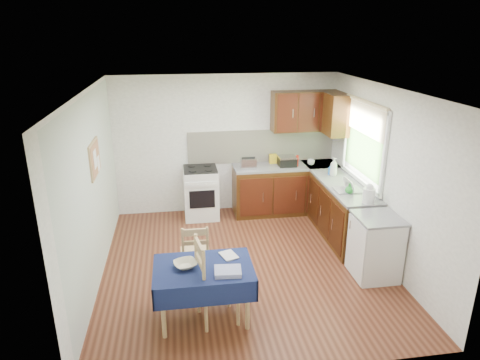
{
  "coord_description": "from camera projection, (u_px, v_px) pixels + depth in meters",
  "views": [
    {
      "loc": [
        -0.89,
        -5.35,
        3.22
      ],
      "look_at": [
        -0.02,
        0.33,
        1.19
      ],
      "focal_mm": 32.0,
      "sensor_mm": 36.0,
      "label": 1
    }
  ],
  "objects": [
    {
      "name": "kettle",
      "position": [
        369.0,
        194.0,
        6.0
      ],
      "size": [
        0.17,
        0.17,
        0.29
      ],
      "color": "white",
      "rests_on": "worktop_right"
    },
    {
      "name": "soap_bottle_a",
      "position": [
        334.0,
        167.0,
        7.11
      ],
      "size": [
        0.16,
        0.16,
        0.31
      ],
      "primitive_type": "imported",
      "rotation": [
        0.0,
        0.0,
        0.46
      ],
      "color": "white",
      "rests_on": "worktop_right"
    },
    {
      "name": "stove",
      "position": [
        201.0,
        193.0,
        7.64
      ],
      "size": [
        0.6,
        0.61,
        0.92
      ],
      "color": "white",
      "rests_on": "ground"
    },
    {
      "name": "yellow_packet",
      "position": [
        273.0,
        159.0,
        7.8
      ],
      "size": [
        0.15,
        0.12,
        0.17
      ],
      "primitive_type": "cube",
      "rotation": [
        0.0,
        0.0,
        0.35
      ],
      "color": "yellow",
      "rests_on": "worktop_back"
    },
    {
      "name": "base_cabinets",
      "position": [
        310.0,
        199.0,
        7.41
      ],
      "size": [
        1.9,
        2.3,
        0.86
      ],
      "color": "black",
      "rests_on": "ground"
    },
    {
      "name": "sandwich_press",
      "position": [
        287.0,
        161.0,
        7.65
      ],
      "size": [
        0.31,
        0.27,
        0.18
      ],
      "rotation": [
        0.0,
        0.0,
        -0.26
      ],
      "color": "black",
      "rests_on": "worktop_back"
    },
    {
      "name": "worktop_right",
      "position": [
        344.0,
        186.0,
        6.74
      ],
      "size": [
        0.6,
        1.7,
        0.04
      ],
      "primitive_type": "cube",
      "color": "slate",
      "rests_on": "base_cabinets"
    },
    {
      "name": "upper_cabinets",
      "position": [
        314.0,
        112.0,
        7.47
      ],
      "size": [
        1.2,
        0.85,
        0.7
      ],
      "color": "black",
      "rests_on": "wall_back"
    },
    {
      "name": "soap_bottle_b",
      "position": [
        332.0,
        169.0,
        7.18
      ],
      "size": [
        0.13,
        0.13,
        0.2
      ],
      "primitive_type": "imported",
      "rotation": [
        0.0,
        0.0,
        2.47
      ],
      "color": "blue",
      "rests_on": "worktop_right"
    },
    {
      "name": "tea_towel",
      "position": [
        228.0,
        271.0,
        4.7
      ],
      "size": [
        0.31,
        0.25,
        0.05
      ],
      "primitive_type": "cube",
      "rotation": [
        0.0,
        0.0,
        -0.09
      ],
      "color": "navy",
      "rests_on": "dining_table"
    },
    {
      "name": "book",
      "position": [
        222.0,
        257.0,
        5.02
      ],
      "size": [
        0.23,
        0.27,
        0.02
      ],
      "primitive_type": "imported",
      "rotation": [
        0.0,
        0.0,
        0.33
      ],
      "color": "white",
      "rests_on": "dining_table"
    },
    {
      "name": "floor",
      "position": [
        245.0,
        265.0,
        6.19
      ],
      "size": [
        4.2,
        4.2,
        0.0
      ],
      "primitive_type": "plane",
      "color": "#462012",
      "rests_on": "ground"
    },
    {
      "name": "dish_rack",
      "position": [
        348.0,
        189.0,
        6.49
      ],
      "size": [
        0.41,
        0.31,
        0.19
      ],
      "rotation": [
        0.0,
        0.0,
        0.4
      ],
      "color": "gray",
      "rests_on": "worktop_right"
    },
    {
      "name": "soap_bottle_c",
      "position": [
        349.0,
        188.0,
        6.36
      ],
      "size": [
        0.17,
        0.17,
        0.16
      ],
      "primitive_type": "imported",
      "rotation": [
        0.0,
        0.0,
        3.8
      ],
      "color": "green",
      "rests_on": "worktop_right"
    },
    {
      "name": "corkboard",
      "position": [
        95.0,
        159.0,
        5.65
      ],
      "size": [
        0.04,
        0.62,
        0.47
      ],
      "color": "tan",
      "rests_on": "wall_left"
    },
    {
      "name": "ceiling",
      "position": [
        245.0,
        90.0,
        5.36
      ],
      "size": [
        4.0,
        4.2,
        0.02
      ],
      "primitive_type": "cube",
      "color": "white",
      "rests_on": "wall_back"
    },
    {
      "name": "wall_back",
      "position": [
        226.0,
        144.0,
        7.73
      ],
      "size": [
        4.0,
        0.02,
        2.5
      ],
      "primitive_type": "cube",
      "color": "silver",
      "rests_on": "ground"
    },
    {
      "name": "wall_front",
      "position": [
        283.0,
        263.0,
        3.82
      ],
      "size": [
        4.0,
        0.02,
        2.5
      ],
      "primitive_type": "cube",
      "color": "silver",
      "rests_on": "ground"
    },
    {
      "name": "sauce_bottle",
      "position": [
        297.0,
        161.0,
        7.62
      ],
      "size": [
        0.05,
        0.05,
        0.2
      ],
      "primitive_type": "cylinder",
      "color": "red",
      "rests_on": "worktop_back"
    },
    {
      "name": "wall_right",
      "position": [
        384.0,
        176.0,
        6.06
      ],
      "size": [
        0.02,
        4.2,
        2.5
      ],
      "primitive_type": "cube",
      "color": "silver",
      "rests_on": "ground"
    },
    {
      "name": "splashback",
      "position": [
        262.0,
        146.0,
        7.82
      ],
      "size": [
        2.7,
        0.02,
        0.6
      ],
      "primitive_type": "cube",
      "color": "#F1E7CC",
      "rests_on": "wall_back"
    },
    {
      "name": "cup",
      "position": [
        311.0,
        162.0,
        7.72
      ],
      "size": [
        0.13,
        0.13,
        0.1
      ],
      "primitive_type": "imported",
      "rotation": [
        0.0,
        0.0,
        -0.04
      ],
      "color": "silver",
      "rests_on": "worktop_back"
    },
    {
      "name": "chair_far",
      "position": [
        195.0,
        252.0,
        5.61
      ],
      "size": [
        0.39,
        0.39,
        0.87
      ],
      "rotation": [
        0.0,
        0.0,
        3.13
      ],
      "color": "tan",
      "rests_on": "ground"
    },
    {
      "name": "plate_bowl",
      "position": [
        185.0,
        264.0,
        4.82
      ],
      "size": [
        0.32,
        0.32,
        0.06
      ],
      "primitive_type": "imported",
      "rotation": [
        0.0,
        0.0,
        0.3
      ],
      "color": "beige",
      "rests_on": "dining_table"
    },
    {
      "name": "dining_table",
      "position": [
        204.0,
        275.0,
        4.87
      ],
      "size": [
        1.13,
        0.77,
        0.68
      ],
      "rotation": [
        0.0,
        0.0,
        0.05
      ],
      "color": "#0E1338",
      "rests_on": "ground"
    },
    {
      "name": "chair_near",
      "position": [
        213.0,
        278.0,
        4.84
      ],
      "size": [
        0.53,
        0.53,
        1.04
      ],
      "rotation": [
        0.0,
        0.0,
        1.73
      ],
      "color": "tan",
      "rests_on": "ground"
    },
    {
      "name": "worktop_back",
      "position": [
        286.0,
        166.0,
        7.72
      ],
      "size": [
        1.9,
        0.6,
        0.04
      ],
      "primitive_type": "cube",
      "color": "slate",
      "rests_on": "base_cabinets"
    },
    {
      "name": "wall_left",
      "position": [
        92.0,
        192.0,
        5.49
      ],
      "size": [
        0.02,
        4.2,
        2.5
      ],
      "primitive_type": "cube",
      "color": "silver",
      "rests_on": "ground"
    },
    {
      "name": "fridge",
      "position": [
        375.0,
        247.0,
        5.77
      ],
      "size": [
        0.58,
        0.6,
        0.89
      ],
      "color": "white",
      "rests_on": "ground"
    },
    {
      "name": "toaster",
      "position": [
        248.0,
        163.0,
        7.5
      ],
      "size": [
        0.28,
        0.17,
        0.21
      ],
      "rotation": [
        0.0,
        0.0,
        0.29
      ],
      "color": "#BBBBC0",
      "rests_on": "worktop_back"
    },
    {
      "name": "window",
      "position": [
        364.0,
        137.0,
        6.57
      ],
      "size": [
        0.04,
        1.48,
        1.26
      ],
      "color": "#355A25",
      "rests_on": "wall_right"
    },
    {
      "name": "worktop_corner",
      "position": [
        321.0,
        165.0,
        7.82
      ],
      "size": [
        0.6,
        0.6,
        0.04
      ],
      "primitive_type": "cube",
      "color": "slate",
      "rests_on": "base_cabinets"
    },
    {
      "name": "spice_jar",
      "position": [
        200.0,
        256.0,
        4.97
      ],
      "size": [
        0.05,
        0.05,
        0.1
      ],
      "primitive_type": "cylinder",
      "color": "#258733",
      "rests_on": "dining_table"
    }
  ]
}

